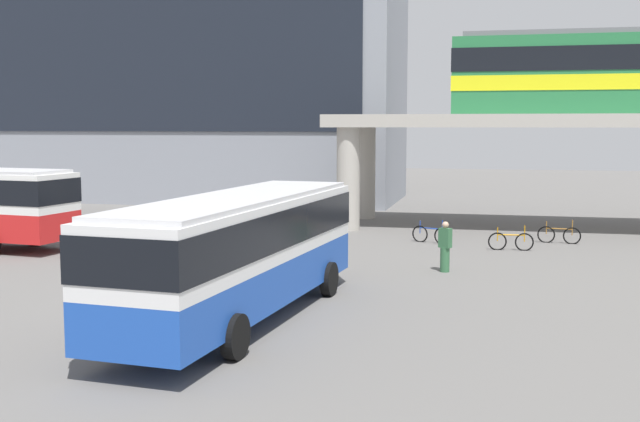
% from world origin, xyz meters
% --- Properties ---
extents(ground_plane, '(120.00, 120.00, 0.00)m').
position_xyz_m(ground_plane, '(0.00, 10.00, 0.00)').
color(ground_plane, '#605E5B').
extents(station_building, '(27.52, 10.58, 17.00)m').
position_xyz_m(station_building, '(-11.19, 29.82, 8.50)').
color(station_building, gray).
rests_on(station_building, ground_plane).
extents(bus_main, '(3.59, 11.23, 3.22)m').
position_xyz_m(bus_main, '(2.57, -1.65, 1.99)').
color(bus_main, '#1E4CB2').
rests_on(bus_main, ground_plane).
extents(bicycle_blue, '(1.68, 0.74, 1.04)m').
position_xyz_m(bicycle_blue, '(6.20, 12.76, 0.36)').
color(bicycle_blue, black).
rests_on(bicycle_blue, ground_plane).
extents(bicycle_brown, '(1.78, 0.34, 1.04)m').
position_xyz_m(bicycle_brown, '(11.50, 13.88, 0.36)').
color(bicycle_brown, black).
rests_on(bicycle_brown, ground_plane).
extents(bicycle_orange, '(1.79, 0.16, 1.04)m').
position_xyz_m(bicycle_orange, '(9.48, 11.51, 0.36)').
color(bicycle_orange, black).
rests_on(bicycle_orange, ground_plane).
extents(pedestrian_waiting_near_stop, '(0.48, 0.43, 1.80)m').
position_xyz_m(pedestrian_waiting_near_stop, '(-0.15, 5.17, 0.85)').
color(pedestrian_waiting_near_stop, '#26262D').
rests_on(pedestrian_waiting_near_stop, ground_plane).
extents(pedestrian_by_bike_rack, '(0.48, 0.42, 1.73)m').
position_xyz_m(pedestrian_by_bike_rack, '(7.21, 6.27, 0.82)').
color(pedestrian_by_bike_rack, '#33663F').
rests_on(pedestrian_by_bike_rack, ground_plane).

